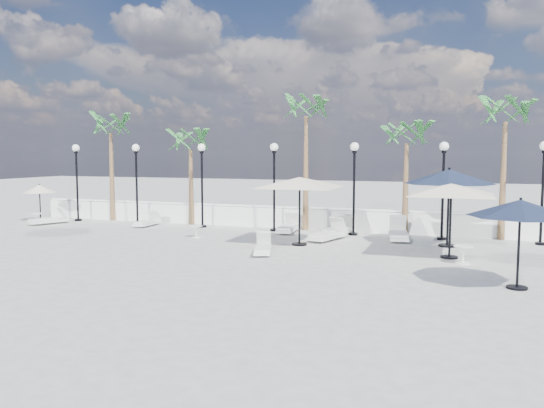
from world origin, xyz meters
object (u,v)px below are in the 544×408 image
(lounger_5, at_px, (263,248))
(lounger_6, at_px, (337,229))
(parasol_cream_small, at_px, (39,189))
(parasol_navy_right, at_px, (520,209))
(lounger_2, at_px, (147,222))
(parasol_navy_mid, at_px, (449,177))
(lounger_1, at_px, (48,219))
(lounger_4, at_px, (328,234))
(parasol_cream_sq_a, at_px, (300,177))
(lounger_3, at_px, (289,227))
(lounger_7, at_px, (398,233))
(parasol_cream_sq_b, at_px, (451,184))

(lounger_5, bearing_deg, lounger_6, 55.50)
(parasol_cream_small, bearing_deg, parasol_navy_right, -16.90)
(lounger_2, relative_size, parasol_navy_mid, 0.51)
(lounger_1, xyz_separation_m, parasol_cream_small, (-1.06, 0.62, 1.39))
(lounger_1, bearing_deg, lounger_4, 24.02)
(parasol_cream_sq_a, bearing_deg, lounger_6, 73.89)
(lounger_3, xyz_separation_m, lounger_7, (4.66, -0.45, 0.02))
(lounger_2, distance_m, lounger_4, 8.98)
(lounger_3, bearing_deg, parasol_cream_sq_b, -32.60)
(parasol_cream_sq_b, bearing_deg, lounger_3, 152.02)
(lounger_3, bearing_deg, lounger_6, -4.67)
(parasol_cream_sq_a, distance_m, parasol_cream_sq_b, 5.34)
(lounger_1, relative_size, lounger_6, 0.93)
(lounger_6, bearing_deg, parasol_cream_sq_a, -85.11)
(lounger_2, height_order, parasol_navy_right, parasol_navy_right)
(lounger_3, relative_size, lounger_4, 0.96)
(lounger_6, bearing_deg, lounger_5, -85.68)
(lounger_7, xyz_separation_m, parasol_cream_sq_a, (-3.33, -2.35, 2.24))
(parasol_cream_small, bearing_deg, lounger_2, 3.62)
(lounger_4, distance_m, parasol_cream_small, 14.92)
(parasol_navy_right, bearing_deg, lounger_2, 155.89)
(lounger_3, xyz_separation_m, parasol_cream_sq_a, (1.33, -2.80, 2.26))
(parasol_navy_mid, xyz_separation_m, parasol_cream_sq_b, (0.13, -2.26, -0.12))
(lounger_4, relative_size, lounger_5, 1.24)
(lounger_4, distance_m, lounger_6, 1.44)
(lounger_7, xyz_separation_m, parasol_navy_mid, (1.83, -0.81, 2.26))
(lounger_2, distance_m, parasol_navy_right, 16.68)
(lounger_5, xyz_separation_m, lounger_7, (3.99, 4.44, 0.07))
(lounger_2, bearing_deg, lounger_3, 1.17)
(lounger_5, bearing_deg, lounger_1, 145.94)
(parasol_navy_mid, bearing_deg, lounger_5, -148.07)
(lounger_5, height_order, parasol_navy_right, parasol_navy_right)
(parasol_cream_sq_a, bearing_deg, lounger_5, -107.45)
(lounger_1, distance_m, lounger_3, 11.76)
(lounger_4, relative_size, lounger_6, 1.03)
(lounger_6, xyz_separation_m, parasol_cream_sq_b, (4.48, -3.52, 2.16))
(lounger_1, xyz_separation_m, lounger_7, (16.36, 0.84, 0.04))
(lounger_5, bearing_deg, parasol_navy_right, -33.71)
(lounger_3, distance_m, parasol_cream_sq_a, 3.83)
(parasol_navy_right, distance_m, parasol_cream_small, 22.02)
(lounger_3, relative_size, parasol_navy_mid, 0.64)
(lounger_6, bearing_deg, parasol_cream_sq_b, -17.10)
(parasol_cream_small, bearing_deg, lounger_4, -2.97)
(lounger_6, bearing_deg, lounger_4, -71.06)
(lounger_4, distance_m, parasol_navy_mid, 4.97)
(lounger_2, distance_m, lounger_6, 8.97)
(lounger_5, height_order, lounger_6, lounger_6)
(lounger_5, distance_m, lounger_7, 5.97)
(parasol_navy_right, bearing_deg, parasol_cream_sq_b, 115.50)
(parasol_navy_right, xyz_separation_m, parasol_cream_sq_b, (-1.69, 3.55, 0.39))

